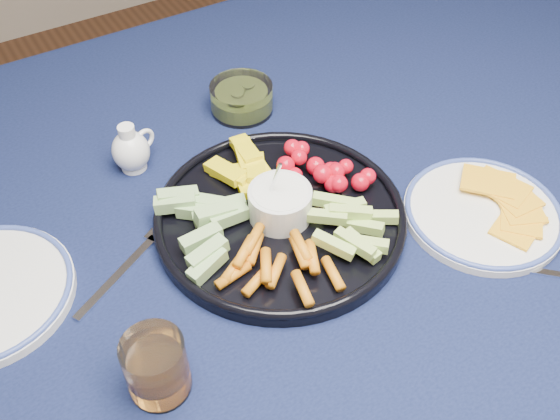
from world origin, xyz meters
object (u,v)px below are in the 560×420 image
dining_table (289,210)px  pickle_bowl (242,99)px  crudite_platter (278,214)px  cheese_plate (483,211)px  juice_tumbler (157,369)px  creamer_pitcher (131,150)px

dining_table → pickle_bowl: 0.21m
crudite_platter → cheese_plate: size_ratio=1.58×
cheese_plate → juice_tumbler: juice_tumbler is taller
crudite_platter → cheese_plate: 0.29m
pickle_bowl → cheese_plate: size_ratio=0.47×
cheese_plate → juice_tumbler: 0.50m
crudite_platter → juice_tumbler: crudite_platter is taller
dining_table → cheese_plate: cheese_plate is taller
cheese_plate → juice_tumbler: bearing=-179.4°
juice_tumbler → creamer_pitcher: bearing=72.3°
dining_table → juice_tumbler: bearing=-144.0°
dining_table → crudite_platter: (-0.07, -0.09, 0.11)m
crudite_platter → creamer_pitcher: (-0.13, 0.22, 0.01)m
cheese_plate → juice_tumbler: (-0.50, -0.01, 0.02)m
creamer_pitcher → crudite_platter: bearing=-59.6°
creamer_pitcher → pickle_bowl: creamer_pitcher is taller
juice_tumbler → cheese_plate: bearing=0.6°
juice_tumbler → pickle_bowl: bearing=50.9°
cheese_plate → dining_table: bearing=129.3°
crudite_platter → juice_tumbler: 0.29m
crudite_platter → juice_tumbler: (-0.25, -0.15, 0.02)m
creamer_pitcher → cheese_plate: bearing=-43.0°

